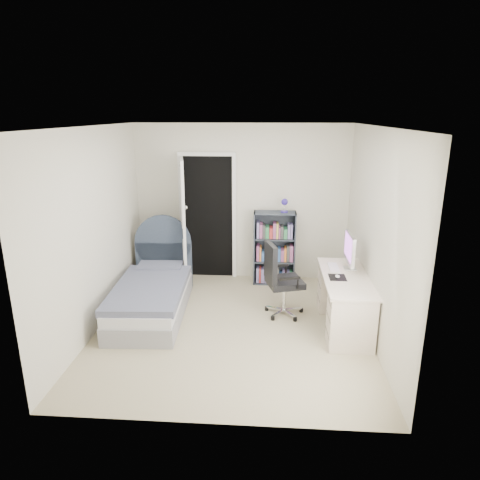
# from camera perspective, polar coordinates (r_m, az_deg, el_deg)

# --- Properties ---
(room_shell) EXTENTS (3.50, 3.70, 2.60)m
(room_shell) POSITION_cam_1_polar(r_m,az_deg,el_deg) (5.15, -1.09, 0.87)
(room_shell) COLOR tan
(room_shell) RESTS_ON ground
(door) EXTENTS (0.92, 0.82, 2.06)m
(door) POSITION_cam_1_polar(r_m,az_deg,el_deg) (6.76, -6.34, 2.72)
(door) COLOR black
(door) RESTS_ON ground
(bed) EXTENTS (0.99, 1.94, 1.17)m
(bed) POSITION_cam_1_polar(r_m,az_deg,el_deg) (6.04, -11.54, -6.97)
(bed) COLOR gray
(bed) RESTS_ON ground
(nightstand) EXTENTS (0.44, 0.44, 0.64)m
(nightstand) POSITION_cam_1_polar(r_m,az_deg,el_deg) (7.11, -10.63, -1.88)
(nightstand) COLOR #DCC887
(nightstand) RESTS_ON ground
(floor_lamp) EXTENTS (0.18, 0.18, 1.25)m
(floor_lamp) POSITION_cam_1_polar(r_m,az_deg,el_deg) (7.00, -7.27, -1.29)
(floor_lamp) COLOR silver
(floor_lamp) RESTS_ON ground
(bookcase) EXTENTS (0.66, 0.28, 1.39)m
(bookcase) POSITION_cam_1_polar(r_m,az_deg,el_deg) (6.82, 4.61, -1.46)
(bookcase) COLOR #353D49
(bookcase) RESTS_ON ground
(desk) EXTENTS (0.57, 1.41, 1.16)m
(desk) POSITION_cam_1_polar(r_m,az_deg,el_deg) (5.64, 13.74, -7.63)
(desk) COLOR beige
(desk) RESTS_ON ground
(office_chair) EXTENTS (0.56, 0.58, 1.02)m
(office_chair) POSITION_cam_1_polar(r_m,az_deg,el_deg) (5.73, 5.23, -4.82)
(office_chair) COLOR silver
(office_chair) RESTS_ON ground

